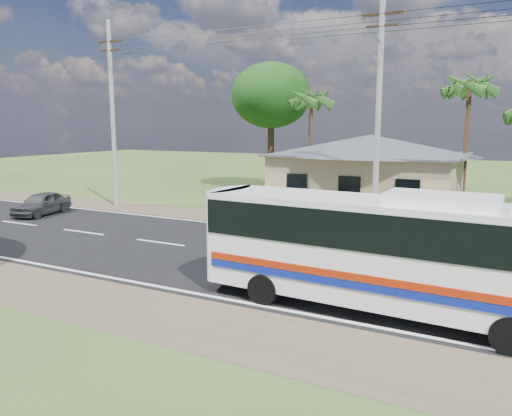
{
  "coord_description": "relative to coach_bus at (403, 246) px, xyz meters",
  "views": [
    {
      "loc": [
        8.74,
        -16.48,
        5.01
      ],
      "look_at": [
        -0.4,
        1.0,
        1.69
      ],
      "focal_mm": 35.0,
      "sensor_mm": 36.0,
      "label": 1
    }
  ],
  "objects": [
    {
      "name": "tree_behind_house",
      "position": [
        -14.31,
        21.65,
        5.22
      ],
      "size": [
        6.0,
        6.0,
        9.61
      ],
      "color": "#47301E",
      "rests_on": "ground"
    },
    {
      "name": "palm_mid",
      "position": [
        -0.31,
        19.15,
        5.26
      ],
      "size": [
        2.8,
        2.8,
        8.2
      ],
      "color": "#47301E",
      "rests_on": "ground"
    },
    {
      "name": "utility_poles",
      "position": [
        -3.64,
        10.13,
        3.87
      ],
      "size": [
        32.8,
        2.22,
        11.0
      ],
      "color": "#9E9E99",
      "rests_on": "ground"
    },
    {
      "name": "motorcycle",
      "position": [
        1.14,
        11.43,
        -1.47
      ],
      "size": [
        1.73,
        1.18,
        0.86
      ],
      "primitive_type": "imported",
      "rotation": [
        0.0,
        0.0,
        1.16
      ],
      "color": "black",
      "rests_on": "ground"
    },
    {
      "name": "small_car",
      "position": [
        -20.92,
        5.96,
        -1.26
      ],
      "size": [
        2.27,
        4.0,
        1.28
      ],
      "primitive_type": "imported",
      "rotation": [
        0.0,
        0.0,
        0.21
      ],
      "color": "#2E2E30",
      "rests_on": "ground"
    },
    {
      "name": "ground",
      "position": [
        -6.31,
        3.65,
        -1.9
      ],
      "size": [
        120.0,
        120.0,
        0.0
      ],
      "primitive_type": "plane",
      "color": "#2D4A1A",
      "rests_on": "ground"
    },
    {
      "name": "coach_bus",
      "position": [
        0.0,
        0.0,
        0.0
      ],
      "size": [
        10.79,
        2.73,
        3.32
      ],
      "rotation": [
        0.0,
        0.0,
        -0.04
      ],
      "color": "white",
      "rests_on": "ground"
    },
    {
      "name": "road",
      "position": [
        -6.31,
        3.65,
        -1.89
      ],
      "size": [
        120.0,
        16.0,
        0.03
      ],
      "color": "black",
      "rests_on": "ground"
    },
    {
      "name": "house",
      "position": [
        -5.31,
        16.64,
        0.74
      ],
      "size": [
        12.4,
        10.0,
        5.0
      ],
      "color": "tan",
      "rests_on": "ground"
    },
    {
      "name": "palm_far",
      "position": [
        -10.31,
        19.65,
        4.78
      ],
      "size": [
        2.8,
        2.8,
        7.7
      ],
      "color": "#47301E",
      "rests_on": "ground"
    }
  ]
}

